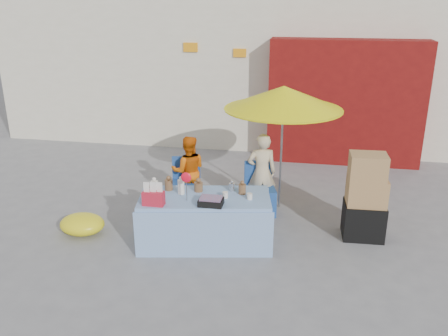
% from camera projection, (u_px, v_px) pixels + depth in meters
% --- Properties ---
extents(ground, '(80.00, 80.00, 0.00)m').
position_uv_depth(ground, '(199.00, 245.00, 6.91)').
color(ground, slate).
rests_on(ground, ground).
extents(backdrop, '(14.00, 8.00, 7.80)m').
position_uv_depth(backdrop, '(280.00, 8.00, 12.70)').
color(backdrop, silver).
rests_on(backdrop, ground).
extents(market_table, '(2.03, 1.22, 1.15)m').
position_uv_depth(market_table, '(205.00, 219.00, 6.87)').
color(market_table, '#81A2CF').
rests_on(market_table, ground).
extents(chair_left, '(0.58, 0.58, 0.85)m').
position_uv_depth(chair_left, '(187.00, 193.00, 8.08)').
color(chair_left, '#1F4892').
rests_on(chair_left, ground).
extents(chair_right, '(0.58, 0.58, 0.85)m').
position_uv_depth(chair_right, '(260.00, 198.00, 7.86)').
color(chair_right, '#1F4892').
rests_on(chair_right, ground).
extents(vendor_orange, '(0.69, 0.60, 1.22)m').
position_uv_depth(vendor_orange, '(189.00, 171.00, 8.08)').
color(vendor_orange, orange).
rests_on(vendor_orange, ground).
extents(vendor_beige, '(0.55, 0.43, 1.33)m').
position_uv_depth(vendor_beige, '(262.00, 172.00, 7.85)').
color(vendor_beige, beige).
rests_on(vendor_beige, ground).
extents(umbrella, '(1.90, 1.90, 2.09)m').
position_uv_depth(umbrella, '(284.00, 98.00, 7.51)').
color(umbrella, gray).
rests_on(umbrella, ground).
extents(box_stack, '(0.61, 0.51, 1.31)m').
position_uv_depth(box_stack, '(365.00, 200.00, 6.95)').
color(box_stack, black).
rests_on(box_stack, ground).
extents(tarp_bundle, '(0.73, 0.60, 0.31)m').
position_uv_depth(tarp_bundle, '(82.00, 224.00, 7.20)').
color(tarp_bundle, yellow).
rests_on(tarp_bundle, ground).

